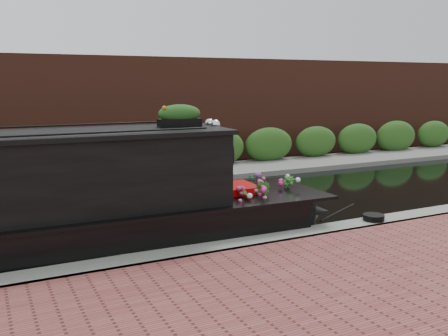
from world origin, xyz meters
name	(u,v)px	position (x,y,z in m)	size (l,w,h in m)	color
ground	(141,217)	(0.00, 0.00, 0.00)	(80.00, 80.00, 0.00)	black
near_bank_coping	(197,263)	(0.00, -3.30, 0.00)	(40.00, 0.60, 0.50)	gray
far_bank_path	(100,184)	(0.00, 4.20, 0.00)	(40.00, 2.40, 0.34)	slate
far_hedge	(94,179)	(0.00, 5.10, 0.00)	(40.00, 1.10, 2.80)	#2A541C
far_brick_wall	(81,169)	(0.00, 7.20, 0.00)	(40.00, 1.00, 8.00)	#562A1D
rope_fender	(306,212)	(3.32, -1.87, 0.18)	(0.37, 0.37, 0.43)	brown
coiled_mooring_rope	(374,217)	(4.02, -3.27, 0.31)	(0.44, 0.44, 0.12)	black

